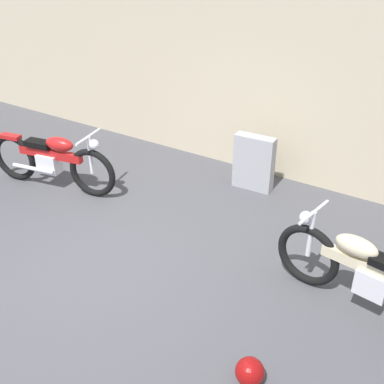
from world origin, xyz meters
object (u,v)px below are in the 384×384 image
(stone_marker, at_px, (254,163))
(motorcycle_cream, at_px, (367,275))
(motorcycle_red, at_px, (52,160))
(helmet, at_px, (250,372))

(stone_marker, height_order, motorcycle_cream, motorcycle_cream)
(stone_marker, relative_size, motorcycle_red, 0.40)
(helmet, relative_size, motorcycle_cream, 0.12)
(stone_marker, distance_m, helmet, 3.72)
(helmet, distance_m, motorcycle_cream, 1.66)
(stone_marker, bearing_deg, motorcycle_red, -147.84)
(helmet, relative_size, motorcycle_red, 0.12)
(motorcycle_red, bearing_deg, motorcycle_cream, -12.69)
(stone_marker, distance_m, motorcycle_cream, 2.87)
(stone_marker, bearing_deg, helmet, -64.36)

